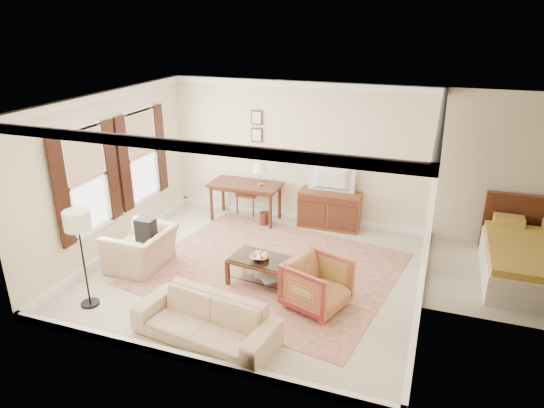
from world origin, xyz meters
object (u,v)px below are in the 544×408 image
Objects in this scene: coffee_table at (264,264)px; tv at (331,171)px; sideboard at (329,210)px; sofa at (205,314)px; club_armchair at (141,242)px; striped_armchair at (317,282)px; writing_desk at (245,188)px.

tv is at bearing 79.59° from coffee_table.
sideboard reaches higher than coffee_table.
sofa reaches higher than coffee_table.
sofa is at bearing 54.97° from club_armchair.
club_armchair is at bearing 45.73° from tv.
striped_armchair is at bearing 99.84° from tv.
club_armchair is (-2.66, -2.73, -0.75)m from tv.
writing_desk is 1.81m from sideboard.
tv is 0.46× the size of sofa.
coffee_table is (-0.47, -2.56, -0.87)m from tv.
sideboard is 1.37× the size of tv.
sideboard is at bearing -90.00° from tv.
sideboard is 3.82m from club_armchair.
tv is 2.74m from coffee_table.
sofa reaches higher than sideboard.
coffee_table is 2.20m from club_armchair.
writing_desk reaches higher than coffee_table.
sofa is (-0.24, -1.61, 0.03)m from coffee_table.
sideboard is 1.47× the size of striped_armchair.
tv reaches higher than coffee_table.
striped_armchair is at bearing 88.03° from club_armchair.
striped_armchair is 3.17m from club_armchair.
striped_armchair is 0.79× the size of club_armchair.
striped_armchair is 0.43× the size of sofa.
striped_armchair reaches higher than sideboard.
sofa is (-0.71, -4.17, -0.83)m from tv.
coffee_table is 1.07× the size of club_armchair.
sideboard is at bearing 6.51° from writing_desk.
writing_desk is 1.38× the size of club_armchair.
striped_armchair reaches higher than coffee_table.
sofa is (-1.21, -1.25, -0.04)m from striped_armchair.
writing_desk is 2.70m from club_armchair.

